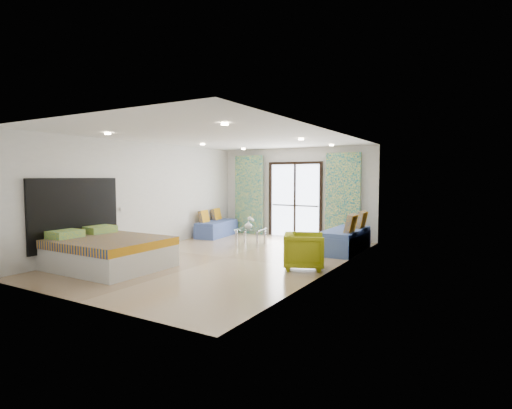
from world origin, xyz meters
The scene contains 24 objects.
floor centered at (0.00, 0.00, 0.00)m, with size 5.00×7.50×0.01m, color #9D7F5E, non-canonical shape.
ceiling centered at (0.00, 0.00, 2.70)m, with size 5.00×7.50×0.01m, color silver, non-canonical shape.
wall_back centered at (0.00, 3.75, 1.35)m, with size 5.00×0.01×2.70m, color silver, non-canonical shape.
wall_front centered at (0.00, -3.75, 1.35)m, with size 5.00×0.01×2.70m, color silver, non-canonical shape.
wall_left centered at (-2.50, 0.00, 1.35)m, with size 0.01×7.50×2.70m, color silver, non-canonical shape.
wall_right centered at (2.50, 0.00, 1.35)m, with size 0.01×7.50×2.70m, color silver, non-canonical shape.
balcony_door centered at (0.00, 3.72, 1.26)m, with size 1.76×0.08×2.28m.
balcony_rail centered at (0.00, 3.73, 0.95)m, with size 1.52×0.03×0.04m, color #595451.
curtain_left centered at (-1.55, 3.57, 1.25)m, with size 1.00×0.10×2.50m, color beige.
curtain_right centered at (1.55, 3.57, 1.25)m, with size 1.00×0.10×2.50m, color beige.
downlight_a centered at (-1.40, -2.00, 2.67)m, with size 0.12×0.12×0.02m, color #FFE0B2.
downlight_b centered at (1.40, -2.00, 2.67)m, with size 0.12×0.12×0.02m, color #FFE0B2.
downlight_c centered at (-1.40, 1.00, 2.67)m, with size 0.12×0.12×0.02m, color #FFE0B2.
downlight_d centered at (1.40, 1.00, 2.67)m, with size 0.12×0.12×0.02m, color #FFE0B2.
downlight_e centered at (-1.40, 3.00, 2.67)m, with size 0.12×0.12×0.02m, color #FFE0B2.
downlight_f centered at (1.40, 3.00, 2.67)m, with size 0.12×0.12×0.02m, color #FFE0B2.
headboard centered at (-2.46, -2.02, 1.05)m, with size 0.06×2.10×1.50m, color black.
switch_plate centered at (-2.47, -0.77, 1.05)m, with size 0.02×0.10×0.10m, color silver.
bed centered at (-1.48, -2.02, 0.32)m, with size 2.19×1.78×0.75m.
daybed_left centered at (-2.11, 2.57, 0.26)m, with size 0.87×1.75×0.83m.
daybed_right centered at (2.12, 2.11, 0.30)m, with size 0.79×1.98×0.97m.
coffee_table centered at (-0.36, 1.71, 0.40)m, with size 0.77×0.77×0.78m.
vase centered at (-0.40, 1.66, 0.54)m, with size 0.20×0.21×0.20m, color white.
armchair centered at (1.98, -0.10, 0.39)m, with size 0.76×0.71×0.79m, color #959A13.
Camera 1 is at (5.12, -7.34, 1.83)m, focal length 28.00 mm.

